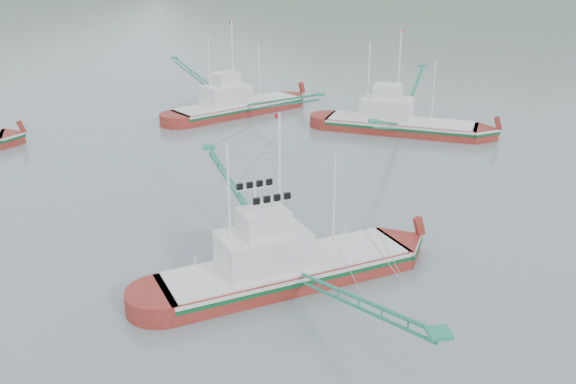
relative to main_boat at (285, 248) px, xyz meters
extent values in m
plane|color=slate|center=(0.90, -0.11, -2.09)|extent=(1200.00, 1200.00, 0.00)
cube|color=maroon|center=(0.13, 0.04, -1.90)|extent=(15.06, 8.23, 1.94)
cube|color=silver|center=(0.13, 0.04, -1.07)|extent=(14.80, 8.21, 0.21)
cube|color=#0B4F26|center=(0.13, 0.04, -1.32)|extent=(14.81, 8.23, 0.21)
cube|color=silver|center=(0.13, 0.04, -0.88)|extent=(14.30, 7.82, 0.12)
cube|color=silver|center=(-1.25, -0.41, 0.14)|extent=(5.58, 4.47, 2.14)
cube|color=silver|center=(-1.25, -0.41, 1.89)|extent=(3.07, 2.82, 1.36)
cylinder|color=white|center=(-0.33, -0.11, 3.44)|extent=(0.16, 0.16, 8.74)
cylinder|color=white|center=(-3.10, -1.02, 2.79)|extent=(0.14, 0.14, 7.43)
cylinder|color=white|center=(2.90, 0.95, 2.13)|extent=(0.12, 0.12, 6.12)
cube|color=maroon|center=(15.62, 29.75, -1.89)|extent=(15.47, 10.43, 2.03)
cube|color=silver|center=(15.62, 29.75, -1.03)|extent=(15.23, 10.37, 0.22)
cube|color=#0B4F26|center=(15.62, 29.75, -1.28)|extent=(15.24, 10.39, 0.22)
cube|color=silver|center=(15.62, 29.75, -0.82)|extent=(14.69, 9.91, 0.12)
cube|color=silver|center=(14.26, 30.43, 0.24)|extent=(6.00, 5.18, 2.24)
cube|color=silver|center=(14.26, 30.43, 2.07)|extent=(3.36, 3.18, 1.42)
cylinder|color=white|center=(15.17, 29.98, 3.70)|extent=(0.16, 0.16, 9.15)
cylinder|color=white|center=(12.44, 31.33, 3.01)|extent=(0.14, 0.14, 7.78)
cylinder|color=white|center=(18.35, 28.39, 2.33)|extent=(0.12, 0.12, 6.41)
cube|color=maroon|center=(-0.54, 39.70, -1.89)|extent=(15.26, 11.56, 2.05)
cube|color=silver|center=(-0.54, 39.70, -1.02)|extent=(15.04, 11.47, 0.23)
cube|color=#0B4F26|center=(-0.54, 39.70, -1.27)|extent=(15.05, 11.49, 0.23)
cube|color=silver|center=(-0.54, 39.70, -0.81)|extent=(14.49, 10.98, 0.12)
cube|color=silver|center=(-1.85, 38.89, 0.27)|extent=(6.09, 5.48, 2.26)
cube|color=silver|center=(-1.85, 38.89, 2.11)|extent=(3.45, 3.32, 1.44)
cylinder|color=white|center=(-0.98, 39.43, 3.75)|extent=(0.16, 0.16, 9.23)
cylinder|color=white|center=(-3.60, 37.81, 3.06)|extent=(0.14, 0.14, 7.85)
cylinder|color=white|center=(2.08, 41.31, 2.37)|extent=(0.12, 0.12, 6.46)
camera|label=1|loc=(-3.98, -32.15, 15.81)|focal=40.00mm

